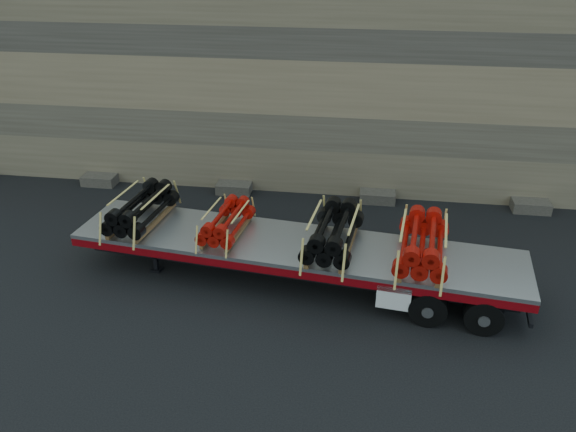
# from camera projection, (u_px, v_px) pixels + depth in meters

# --- Properties ---
(ground) EXTENTS (120.00, 120.00, 0.00)m
(ground) POSITION_uv_depth(u_px,v_px,m) (303.00, 271.00, 15.31)
(ground) COLOR black
(ground) RESTS_ON ground
(rock_wall) EXTENTS (44.00, 3.00, 7.00)m
(rock_wall) POSITION_uv_depth(u_px,v_px,m) (326.00, 84.00, 19.42)
(rock_wall) COLOR #7A6B54
(rock_wall) RESTS_ON ground
(trailer) EXTENTS (11.76, 3.54, 1.16)m
(trailer) POSITION_uv_depth(u_px,v_px,m) (294.00, 262.00, 14.65)
(trailer) COLOR #AEB0B5
(trailer) RESTS_ON ground
(bundle_front) EXTENTS (1.42, 2.44, 0.82)m
(bundle_front) POSITION_uv_depth(u_px,v_px,m) (141.00, 209.00, 15.16)
(bundle_front) COLOR black
(bundle_front) RESTS_ON trailer
(bundle_midfront) EXTENTS (1.18, 2.03, 0.69)m
(bundle_midfront) POSITION_uv_depth(u_px,v_px,m) (227.00, 222.00, 14.63)
(bundle_midfront) COLOR #B21109
(bundle_midfront) RESTS_ON trailer
(bundle_midrear) EXTENTS (1.48, 2.54, 0.86)m
(bundle_midrear) POSITION_uv_depth(u_px,v_px,m) (333.00, 233.00, 13.95)
(bundle_midrear) COLOR black
(bundle_midrear) RESTS_ON trailer
(bundle_rear) EXTENTS (1.49, 2.55, 0.86)m
(bundle_rear) POSITION_uv_depth(u_px,v_px,m) (422.00, 244.00, 13.46)
(bundle_rear) COLOR #B21109
(bundle_rear) RESTS_ON trailer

